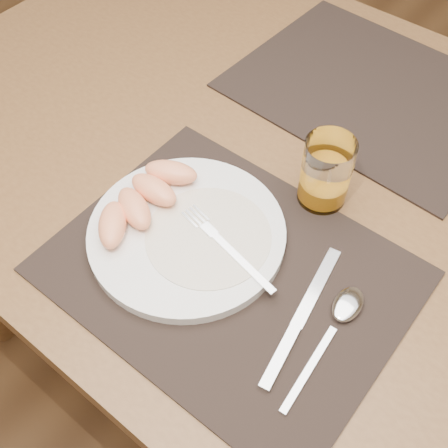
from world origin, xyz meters
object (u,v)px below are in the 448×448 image
Objects in this scene: plate at (187,233)px; juice_glass at (325,175)px; table at (299,202)px; knife at (296,326)px; spoon at (342,313)px; fork at (221,241)px; placemat_near at (229,271)px; placemat_far at (372,91)px.

plate is 2.54× the size of juice_glass.
table is 0.29m from knife.
knife is at bearing -125.71° from spoon.
plate reaches higher than table.
spoon is 1.81× the size of juice_glass.
table is at bearing 144.91° from juice_glass.
fork is 1.64× the size of juice_glass.
spoon is (0.15, 0.04, 0.01)m from placemat_near.
plate is at bearing 175.01° from placemat_near.
knife is (0.12, -0.01, 0.00)m from placemat_near.
plate is 0.23m from spoon.
juice_glass is at bearing -76.81° from placemat_far.
table is 3.11× the size of placemat_near.
placemat_far is at bearing 103.19° from juice_glass.
knife is (0.15, -0.03, -0.02)m from fork.
juice_glass is at bearing -35.09° from table.
placemat_far is 0.48m from knife.
placemat_near is 1.67× the size of plate.
plate is at bearing -120.60° from juice_glass.
table is 5.19× the size of plate.
table is at bearing 134.02° from spoon.
knife is 2.06× the size of juice_glass.
table is 3.11× the size of placemat_far.
fork is (-0.03, 0.02, 0.02)m from placemat_near.
placemat_far is at bearing 114.68° from spoon.
plate is 1.41× the size of spoon.
plate is (-0.05, -0.21, 0.10)m from table.
juice_glass is (0.05, -0.04, 0.13)m from table.
placemat_far is 0.44m from spoon.
fork is 0.18m from spoon.
juice_glass reaches higher than table.
juice_glass is at bearing 130.43° from spoon.
placemat_near is (0.03, -0.22, 0.09)m from table.
juice_glass is at bearing 59.40° from plate.
knife is (0.15, -0.45, 0.00)m from placemat_far.
placemat_near is at bearing -82.87° from table.
knife is 0.06m from spoon.
plate is at bearing -95.80° from placemat_far.
spoon reaches higher than placemat_near.
placemat_near is at bearing -33.22° from fork.
fork reaches higher than spoon.
placemat_near is at bearing -85.42° from placemat_far.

